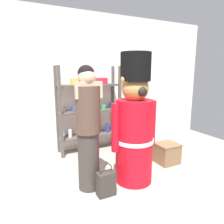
{
  "coord_description": "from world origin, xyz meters",
  "views": [
    {
      "loc": [
        -0.99,
        -1.63,
        1.51
      ],
      "look_at": [
        0.15,
        0.67,
        1.0
      ],
      "focal_mm": 32.83,
      "sensor_mm": 36.0,
      "label": 1
    }
  ],
  "objects_px": {
    "display_crate": "(167,153)",
    "person_shopper": "(88,127)",
    "merchandise_shelf": "(90,109)",
    "shopping_bag": "(106,183)",
    "teddy_bear_guard": "(134,126)"
  },
  "relations": [
    {
      "from": "teddy_bear_guard",
      "to": "display_crate",
      "type": "xyz_separation_m",
      "value": [
        0.8,
        0.23,
        -0.62
      ]
    },
    {
      "from": "merchandise_shelf",
      "to": "person_shopper",
      "type": "relative_size",
      "value": 1.02
    },
    {
      "from": "person_shopper",
      "to": "display_crate",
      "type": "height_order",
      "value": "person_shopper"
    },
    {
      "from": "teddy_bear_guard",
      "to": "display_crate",
      "type": "bearing_deg",
      "value": 16.06
    },
    {
      "from": "shopping_bag",
      "to": "display_crate",
      "type": "xyz_separation_m",
      "value": [
        1.3,
        0.39,
        0.01
      ]
    },
    {
      "from": "display_crate",
      "to": "person_shopper",
      "type": "bearing_deg",
      "value": -174.61
    },
    {
      "from": "person_shopper",
      "to": "shopping_bag",
      "type": "distance_m",
      "value": 0.73
    },
    {
      "from": "teddy_bear_guard",
      "to": "shopping_bag",
      "type": "height_order",
      "value": "teddy_bear_guard"
    },
    {
      "from": "merchandise_shelf",
      "to": "teddy_bear_guard",
      "type": "distance_m",
      "value": 1.37
    },
    {
      "from": "person_shopper",
      "to": "display_crate",
      "type": "relative_size",
      "value": 4.38
    },
    {
      "from": "teddy_bear_guard",
      "to": "person_shopper",
      "type": "relative_size",
      "value": 1.1
    },
    {
      "from": "teddy_bear_guard",
      "to": "shopping_bag",
      "type": "distance_m",
      "value": 0.82
    },
    {
      "from": "teddy_bear_guard",
      "to": "person_shopper",
      "type": "bearing_deg",
      "value": 171.23
    },
    {
      "from": "merchandise_shelf",
      "to": "teddy_bear_guard",
      "type": "bearing_deg",
      "value": -84.39
    },
    {
      "from": "merchandise_shelf",
      "to": "shopping_bag",
      "type": "height_order",
      "value": "merchandise_shelf"
    }
  ]
}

